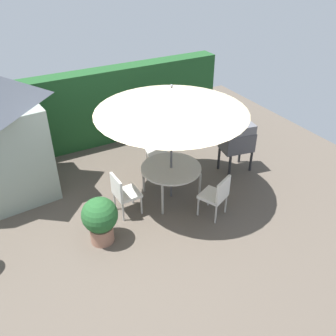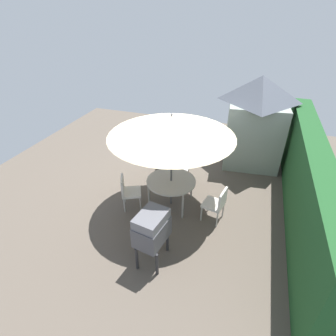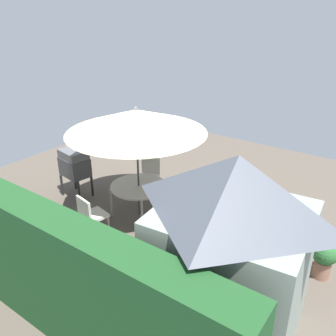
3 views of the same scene
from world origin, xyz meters
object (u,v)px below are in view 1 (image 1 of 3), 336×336
bbq_grill (237,138)px  chair_far_side (123,192)px  chair_toward_hedge (217,194)px  chair_near_shed (156,148)px  patio_umbrella (172,100)px  potted_plant_by_grill (100,218)px  patio_table (171,170)px

bbq_grill → chair_far_side: (-2.93, -0.25, -0.33)m
chair_toward_hedge → chair_near_shed: bearing=95.3°
patio_umbrella → chair_near_shed: patio_umbrella is taller
chair_near_shed → potted_plant_by_grill: (-2.02, -1.79, 0.00)m
patio_umbrella → bbq_grill: bearing=6.2°
bbq_grill → chair_toward_hedge: size_ratio=1.33×
chair_near_shed → chair_toward_hedge: bearing=-84.7°
patio_table → patio_umbrella: bearing=26.6°
chair_toward_hedge → potted_plant_by_grill: (-2.22, 0.40, 0.00)m
bbq_grill → chair_toward_hedge: bbq_grill is taller
patio_table → chair_far_side: (-1.10, -0.05, -0.15)m
potted_plant_by_grill → chair_near_shed: bearing=41.6°
chair_toward_hedge → bbq_grill: bearing=40.9°
chair_toward_hedge → patio_umbrella: bearing=115.3°
bbq_grill → chair_near_shed: size_ratio=1.33×
bbq_grill → potted_plant_by_grill: bbq_grill is taller
chair_near_shed → potted_plant_by_grill: 2.70m
bbq_grill → potted_plant_by_grill: size_ratio=1.30×
patio_table → chair_toward_hedge: (0.46, -0.98, -0.15)m
patio_umbrella → chair_far_side: size_ratio=3.23×
patio_table → chair_far_side: 1.11m
chair_far_side → chair_toward_hedge: size_ratio=1.00×
patio_umbrella → bbq_grill: size_ratio=2.43×
chair_far_side → chair_toward_hedge: bearing=-30.9°
chair_near_shed → potted_plant_by_grill: size_ratio=0.97×
patio_umbrella → chair_far_side: patio_umbrella is taller
chair_near_shed → potted_plant_by_grill: potted_plant_by_grill is taller
patio_umbrella → chair_near_shed: 2.08m
patio_umbrella → bbq_grill: patio_umbrella is taller
patio_umbrella → chair_far_side: 2.00m
patio_umbrella → bbq_grill: (1.83, 0.20, -1.34)m
chair_far_side → potted_plant_by_grill: potted_plant_by_grill is taller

